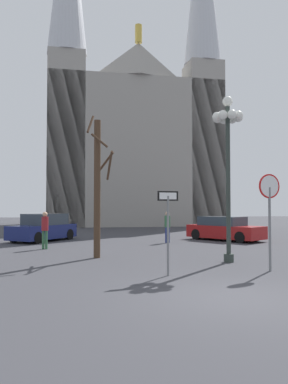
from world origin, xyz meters
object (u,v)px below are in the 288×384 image
(pedestrian_walking, at_px, (45,226))
(street_lamp, at_px, (228,142))
(pedestrian_standing, at_px, (167,224))
(parked_car_near_navy, at_px, (43,228))
(parked_car_far_red, at_px, (224,229))
(bare_tree, at_px, (98,185))
(cathedral, at_px, (133,129))
(one_way_arrow_sign, at_px, (168,221))
(stop_sign, at_px, (269,203))

(pedestrian_walking, bearing_deg, street_lamp, -36.31)
(pedestrian_standing, bearing_deg, parked_car_near_navy, 162.28)
(street_lamp, height_order, parked_car_far_red, street_lamp)
(street_lamp, distance_m, bare_tree, 5.29)
(cathedral, xyz_separation_m, pedestrian_walking, (-6.76, -21.96, -9.26))
(bare_tree, relative_size, parked_car_near_navy, 1.29)
(street_lamp, xyz_separation_m, parked_car_near_navy, (-7.67, 9.55, -3.65))
(bare_tree, distance_m, parked_car_far_red, 10.23)
(pedestrian_standing, bearing_deg, bare_tree, -126.03)
(one_way_arrow_sign, distance_m, pedestrian_standing, 9.85)
(bare_tree, distance_m, parked_car_near_navy, 8.51)
(street_lamp, relative_size, parked_car_near_navy, 1.38)
(one_way_arrow_sign, distance_m, street_lamp, 4.54)
(parked_car_near_navy, height_order, pedestrian_walking, pedestrian_walking)
(bare_tree, bearing_deg, stop_sign, -35.94)
(one_way_arrow_sign, relative_size, parked_car_far_red, 0.53)
(parked_car_far_red, height_order, pedestrian_walking, pedestrian_walking)
(parked_car_far_red, bearing_deg, one_way_arrow_sign, -118.11)
(bare_tree, distance_m, pedestrian_standing, 7.00)
(parked_car_far_red, bearing_deg, bare_tree, -139.80)
(parked_car_far_red, relative_size, pedestrian_standing, 2.71)
(one_way_arrow_sign, xyz_separation_m, pedestrian_standing, (2.01, 9.63, -0.55))
(stop_sign, relative_size, street_lamp, 0.50)
(street_lamp, height_order, pedestrian_standing, street_lamp)
(street_lamp, bearing_deg, one_way_arrow_sign, -140.07)
(parked_car_near_navy, bearing_deg, bare_tree, -68.95)
(parked_car_near_navy, bearing_deg, one_way_arrow_sign, -67.44)
(street_lamp, bearing_deg, stop_sign, -73.16)
(parked_car_far_red, bearing_deg, pedestrian_standing, -164.96)
(cathedral, relative_size, parked_car_far_red, 7.78)
(cathedral, xyz_separation_m, parked_car_far_red, (3.27, -18.87, -9.67))
(pedestrian_walking, bearing_deg, bare_tree, -54.53)
(parked_car_near_navy, distance_m, pedestrian_standing, 7.29)
(stop_sign, xyz_separation_m, parked_car_far_red, (2.32, 10.30, -1.48))
(one_way_arrow_sign, relative_size, pedestrian_standing, 1.44)
(stop_sign, distance_m, street_lamp, 3.06)
(pedestrian_standing, bearing_deg, parked_car_far_red, 15.04)
(cathedral, height_order, bare_tree, cathedral)
(street_lamp, bearing_deg, pedestrian_standing, 95.72)
(cathedral, xyz_separation_m, bare_tree, (-4.37, -25.32, -7.47))
(cathedral, bearing_deg, one_way_arrow_sign, -94.66)
(bare_tree, relative_size, parked_car_far_red, 1.22)
(cathedral, distance_m, bare_tree, 26.76)
(cathedral, distance_m, one_way_arrow_sign, 30.84)
(one_way_arrow_sign, height_order, pedestrian_walking, one_way_arrow_sign)
(bare_tree, relative_size, pedestrian_standing, 3.32)
(stop_sign, bearing_deg, street_lamp, 106.84)
(cathedral, relative_size, street_lamp, 5.98)
(parked_car_far_red, bearing_deg, parked_car_near_navy, 173.35)
(parked_car_far_red, xyz_separation_m, pedestrian_standing, (-3.66, -0.98, 0.38))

